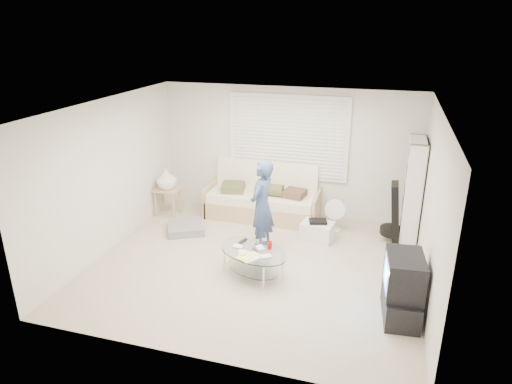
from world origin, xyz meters
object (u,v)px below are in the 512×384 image
(bookshelf, at_px, (412,190))
(tv_unit, at_px, (402,288))
(coffee_table, at_px, (253,255))
(futon_sofa, at_px, (263,200))

(bookshelf, bearing_deg, tv_unit, -92.92)
(coffee_table, bearing_deg, tv_unit, -11.70)
(bookshelf, bearing_deg, coffee_table, -138.21)
(futon_sofa, distance_m, coffee_table, 2.25)
(tv_unit, height_order, coffee_table, tv_unit)
(bookshelf, xyz_separation_m, tv_unit, (-0.13, -2.46, -0.47))
(bookshelf, relative_size, coffee_table, 1.36)
(tv_unit, xyz_separation_m, coffee_table, (-2.13, 0.44, -0.09))
(bookshelf, xyz_separation_m, coffee_table, (-2.25, -2.01, -0.56))
(futon_sofa, bearing_deg, tv_unit, -45.57)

